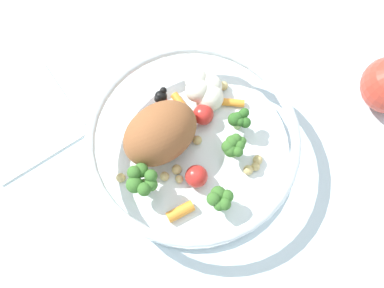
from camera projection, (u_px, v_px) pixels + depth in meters
The scene contains 3 objects.
ground_plane at pixel (206, 147), 0.63m from camera, with size 2.40×2.40×0.00m, color silver.
food_container at pixel (187, 139), 0.59m from camera, with size 0.24×0.24×0.07m.
folded_napkin at pixel (23, 121), 0.63m from camera, with size 0.12×0.11×0.01m, color white.
Camera 1 is at (-0.12, -0.17, 0.59)m, focal length 48.86 mm.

